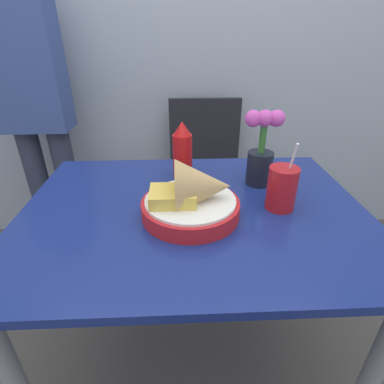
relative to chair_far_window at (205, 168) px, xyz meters
The scene contains 9 objects.
ground_plane 0.96m from the chair_far_window, 97.66° to the right, with size 12.00×12.00×0.00m, color #4C4742.
wall_window 0.82m from the chair_far_window, 116.20° to the left, with size 7.00×0.06×2.60m.
dining_table 0.82m from the chair_far_window, 97.66° to the right, with size 1.03×0.78×0.74m.
chair_far_window is the anchor object (origin of this frame).
food_basket 0.90m from the chair_far_window, 97.27° to the right, with size 0.28×0.28×0.17m.
ketchup_bottle 0.68m from the chair_far_window, 103.25° to the right, with size 0.07×0.07×0.20m.
drink_cup 0.88m from the chair_far_window, 79.57° to the right, with size 0.09×0.09×0.21m.
flower_vase 0.74m from the chair_far_window, 79.13° to the right, with size 0.13×0.09×0.25m.
person_standing 0.94m from the chair_far_window, behind, with size 0.32×0.18×1.60m.
Camera 1 is at (-0.04, -0.78, 1.21)m, focal length 28.00 mm.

